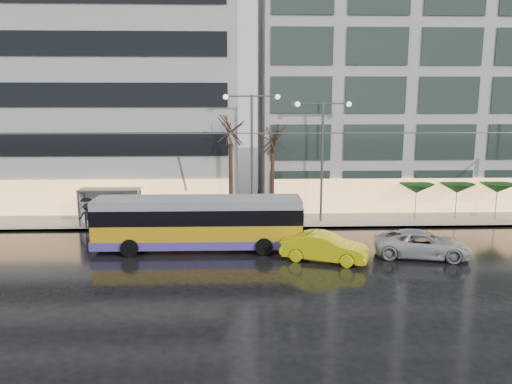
{
  "coord_description": "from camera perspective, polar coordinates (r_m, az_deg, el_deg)",
  "views": [
    {
      "loc": [
        1.05,
        -24.27,
        8.74
      ],
      "look_at": [
        2.09,
        5.0,
        3.37
      ],
      "focal_mm": 35.0,
      "sensor_mm": 36.0,
      "label": 1
    }
  ],
  "objects": [
    {
      "name": "ground",
      "position": [
        25.82,
        -4.31,
        -9.42
      ],
      "size": [
        140.0,
        140.0,
        0.0
      ],
      "primitive_type": "plane",
      "color": "black",
      "rests_on": "ground"
    },
    {
      "name": "sidewalk",
      "position": [
        39.25,
        -0.6,
        -2.36
      ],
      "size": [
        80.0,
        10.0,
        0.15
      ],
      "primitive_type": "cube",
      "color": "gray",
      "rests_on": "ground"
    },
    {
      "name": "kerb",
      "position": [
        34.44,
        -0.39,
        -4.17
      ],
      "size": [
        80.0,
        0.1,
        0.15
      ],
      "primitive_type": "cube",
      "color": "slate",
      "rests_on": "ground"
    },
    {
      "name": "building_left",
      "position": [
        46.57,
        -24.11,
        12.48
      ],
      "size": [
        34.0,
        14.0,
        22.0
      ],
      "primitive_type": "cube",
      "color": "#B2B0AA",
      "rests_on": "sidewalk"
    },
    {
      "name": "building_right",
      "position": [
        47.01,
        21.12,
        14.49
      ],
      "size": [
        32.0,
        14.0,
        25.0
      ],
      "primitive_type": "cube",
      "color": "#B2B0AA",
      "rests_on": "sidewalk"
    },
    {
      "name": "trolleybus",
      "position": [
        29.73,
        -6.59,
        -3.71
      ],
      "size": [
        12.21,
        4.79,
        5.65
      ],
      "color": "gold",
      "rests_on": "ground"
    },
    {
      "name": "catenary",
      "position": [
        32.52,
        -2.11,
        2.46
      ],
      "size": [
        42.24,
        5.12,
        7.0
      ],
      "color": "#595B60",
      "rests_on": "ground"
    },
    {
      "name": "bus_shelter",
      "position": [
        36.84,
        -16.84,
        -0.66
      ],
      "size": [
        4.2,
        1.6,
        2.51
      ],
      "color": "#595B60",
      "rests_on": "sidewalk"
    },
    {
      "name": "street_lamp_near",
      "position": [
        35.19,
        -0.49,
        5.92
      ],
      "size": [
        3.96,
        0.36,
        9.03
      ],
      "color": "#595B60",
      "rests_on": "sidewalk"
    },
    {
      "name": "street_lamp_far",
      "position": [
        35.7,
        7.6,
        5.45
      ],
      "size": [
        3.96,
        0.36,
        8.53
      ],
      "color": "#595B60",
      "rests_on": "sidewalk"
    },
    {
      "name": "tree_a",
      "position": [
        35.32,
        -2.96,
        7.7
      ],
      "size": [
        3.2,
        3.2,
        8.4
      ],
      "color": "black",
      "rests_on": "sidewalk"
    },
    {
      "name": "tree_b",
      "position": [
        35.63,
        1.92,
        6.62
      ],
      "size": [
        3.2,
        3.2,
        7.7
      ],
      "color": "black",
      "rests_on": "sidewalk"
    },
    {
      "name": "parasol_a",
      "position": [
        38.1,
        17.87,
        0.38
      ],
      "size": [
        2.5,
        2.5,
        2.65
      ],
      "color": "#595B60",
      "rests_on": "sidewalk"
    },
    {
      "name": "parasol_b",
      "position": [
        39.22,
        21.99,
        0.4
      ],
      "size": [
        2.5,
        2.5,
        2.65
      ],
      "color": "#595B60",
      "rests_on": "sidewalk"
    },
    {
      "name": "parasol_c",
      "position": [
        40.53,
        25.87,
        0.42
      ],
      "size": [
        2.5,
        2.5,
        2.65
      ],
      "color": "#595B60",
      "rests_on": "sidewalk"
    },
    {
      "name": "taxi_b",
      "position": [
        27.91,
        7.84,
        -6.27
      ],
      "size": [
        5.02,
        3.26,
        1.56
      ],
      "primitive_type": "imported",
      "rotation": [
        0.0,
        0.0,
        1.2
      ],
      "color": "yellow",
      "rests_on": "ground"
    },
    {
      "name": "sedan_silver",
      "position": [
        29.92,
        18.42,
        -5.66
      ],
      "size": [
        5.74,
        3.54,
        1.48
      ],
      "primitive_type": "imported",
      "rotation": [
        0.0,
        0.0,
        1.36
      ],
      "color": "#B0AFB4",
      "rests_on": "ground"
    },
    {
      "name": "pedestrian_a",
      "position": [
        36.83,
        -15.38,
        -1.16
      ],
      "size": [
        1.03,
        1.05,
        2.19
      ],
      "color": "black",
      "rests_on": "sidewalk"
    },
    {
      "name": "pedestrian_b",
      "position": [
        35.95,
        -9.22,
        -2.04
      ],
      "size": [
        1.14,
        1.07,
        1.87
      ],
      "color": "black",
      "rests_on": "sidewalk"
    },
    {
      "name": "pedestrian_c",
      "position": [
        36.03,
        -18.77,
        -2.15
      ],
      "size": [
        1.2,
        0.98,
        2.11
      ],
      "color": "black",
      "rests_on": "sidewalk"
    }
  ]
}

